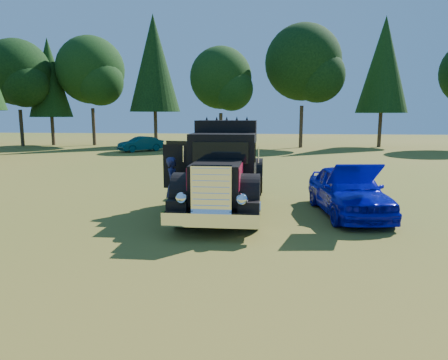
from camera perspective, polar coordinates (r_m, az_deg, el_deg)
ground at (r=11.13m, az=2.74°, el=-7.32°), size 120.00×120.00×0.00m
treeline at (r=38.64m, az=0.28°, el=15.89°), size 72.10×24.04×13.84m
diamond_t_truck at (r=13.25m, az=-0.01°, el=1.02°), size 3.37×7.16×3.00m
hotrod_coupe at (r=13.42m, az=17.32°, el=-1.45°), size 2.37×4.75×1.89m
spectator_near at (r=13.26m, az=-7.27°, el=-0.65°), size 0.48×0.69×1.83m
spectator_far at (r=14.44m, az=-6.25°, el=-0.29°), size 0.82×0.93×1.60m
distant_teal_car at (r=36.53m, az=-11.82°, el=5.06°), size 3.79×3.84×1.32m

